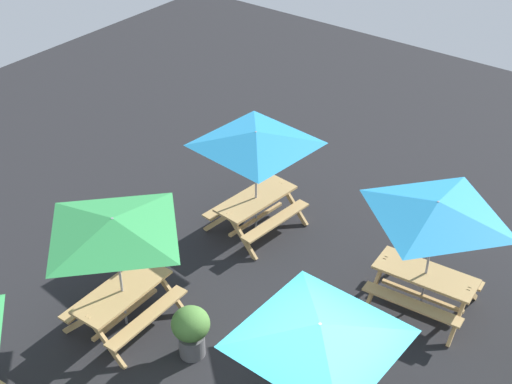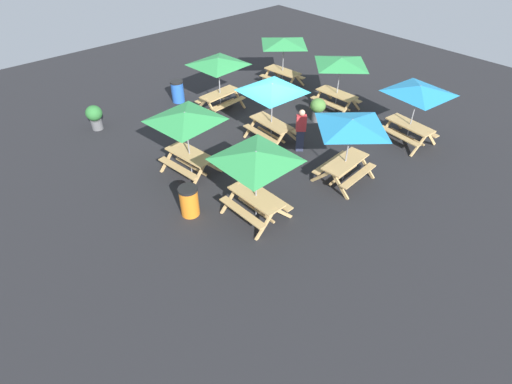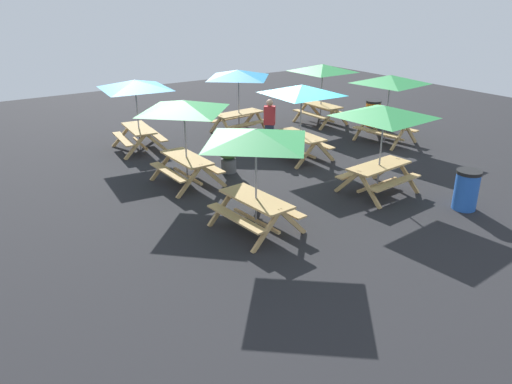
# 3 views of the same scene
# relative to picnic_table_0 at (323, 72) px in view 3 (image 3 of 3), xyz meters

# --- Properties ---
(ground_plane) EXTENTS (29.54, 29.54, 0.00)m
(ground_plane) POSITION_rel_picnic_table_0_xyz_m (-3.15, 3.63, -1.99)
(ground_plane) COLOR #232326
(ground_plane) RESTS_ON ground
(picnic_table_0) EXTENTS (2.83, 2.83, 2.34)m
(picnic_table_0) POSITION_rel_picnic_table_0_xyz_m (0.00, 0.00, 0.00)
(picnic_table_0) COLOR tan
(picnic_table_0) RESTS_ON ground
(picnic_table_1) EXTENTS (2.16, 2.16, 2.34)m
(picnic_table_1) POSITION_rel_picnic_table_0_xyz_m (-6.37, 7.39, 0.00)
(picnic_table_1) COLOR tan
(picnic_table_1) RESTS_ON ground
(picnic_table_2) EXTENTS (2.81, 2.81, 2.34)m
(picnic_table_2) POSITION_rel_picnic_table_0_xyz_m (0.66, 7.24, 0.00)
(picnic_table_2) COLOR tan
(picnic_table_2) RESTS_ON ground
(picnic_table_3) EXTENTS (2.82, 2.82, 2.34)m
(picnic_table_3) POSITION_rel_picnic_table_0_xyz_m (-6.35, 3.55, 0.00)
(picnic_table_3) COLOR tan
(picnic_table_3) RESTS_ON ground
(picnic_table_4) EXTENTS (2.81, 2.81, 2.34)m
(picnic_table_4) POSITION_rel_picnic_table_0_xyz_m (-3.21, -0.17, 0.00)
(picnic_table_4) COLOR tan
(picnic_table_4) RESTS_ON ground
(picnic_table_5) EXTENTS (2.83, 2.83, 2.34)m
(picnic_table_5) POSITION_rel_picnic_table_0_xyz_m (-2.96, 3.42, 0.00)
(picnic_table_5) COLOR tan
(picnic_table_5) RESTS_ON ground
(picnic_table_6) EXTENTS (2.15, 2.15, 2.34)m
(picnic_table_6) POSITION_rel_picnic_table_0_xyz_m (0.60, 3.42, 0.00)
(picnic_table_6) COLOR tan
(picnic_table_6) RESTS_ON ground
(picnic_table_7) EXTENTS (2.05, 2.05, 2.34)m
(picnic_table_7) POSITION_rel_picnic_table_0_xyz_m (-2.98, 7.35, 0.00)
(picnic_table_7) COLOR tan
(picnic_table_7) RESTS_ON ground
(trash_bin_orange) EXTENTS (0.59, 0.59, 0.98)m
(trash_bin_orange) POSITION_rel_picnic_table_0_xyz_m (-1.39, -1.45, -1.49)
(trash_bin_orange) COLOR orange
(trash_bin_orange) RESTS_ON ground
(trash_bin_blue) EXTENTS (0.59, 0.59, 0.98)m
(trash_bin_blue) POSITION_rel_picnic_table_0_xyz_m (-8.25, 2.58, -1.49)
(trash_bin_blue) COLOR blue
(trash_bin_blue) RESTS_ON ground
(potted_plant_0) EXTENTS (0.64, 0.64, 0.98)m
(potted_plant_0) POSITION_rel_picnic_table_0_xyz_m (-2.82, 5.94, -1.42)
(potted_plant_0) COLOR #59595B
(potted_plant_0) RESTS_ON ground
(person_standing) EXTENTS (0.40, 0.41, 1.67)m
(person_standing) POSITION_rel_picnic_table_0_xyz_m (-1.68, 3.68, -1.10)
(person_standing) COLOR #2D334C
(person_standing) RESTS_ON ground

